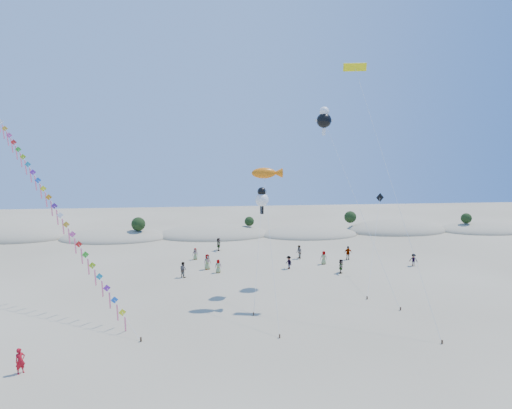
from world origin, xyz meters
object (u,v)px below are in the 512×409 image
(kite_train, at_px, (47,195))
(parafoil_kite, at_px, (356,72))
(fish_kite, at_px, (267,173))
(flyer_foreground, at_px, (20,361))

(kite_train, distance_m, parafoil_kite, 32.15)
(fish_kite, relative_size, flyer_foreground, 7.45)
(parafoil_kite, bearing_deg, fish_kite, -174.00)
(parafoil_kite, height_order, flyer_foreground, parafoil_kite)
(flyer_foreground, bearing_deg, parafoil_kite, -20.38)
(kite_train, relative_size, fish_kite, 1.65)
(fish_kite, bearing_deg, parafoil_kite, 6.00)
(kite_train, bearing_deg, fish_kite, -7.71)
(kite_train, relative_size, parafoil_kite, 0.93)
(kite_train, height_order, parafoil_kite, parafoil_kite)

